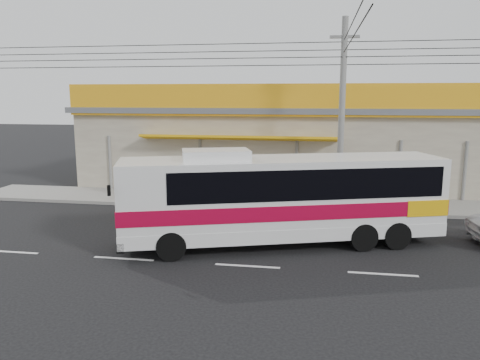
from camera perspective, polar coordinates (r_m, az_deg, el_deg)
The scene contains 8 objects.
ground at distance 16.87m, azimuth 2.18°, elevation -7.47°, with size 120.00×120.00×0.00m, color black.
sidewalk at distance 22.60m, azimuth 4.11°, elevation -2.67°, with size 30.00×3.20×0.15m, color gray.
lane_markings at distance 14.53m, azimuth 0.91°, elevation -10.46°, with size 50.00×0.12×0.01m, color silver, non-canonical shape.
storefront_building at distance 27.69m, azimuth 5.23°, elevation 4.39°, with size 22.60×9.20×5.70m.
coach_bus at distance 16.12m, azimuth 5.80°, elevation -1.70°, with size 11.14×5.59×3.38m.
motorbike_red at distance 22.79m, azimuth -12.80°, elevation -1.41°, with size 0.62×1.76×0.93m, color maroon.
motorbike_dark at distance 22.58m, azimuth -11.66°, elevation -1.19°, with size 0.54×1.90×1.14m, color black.
utility_pole at distance 21.35m, azimuth 12.57°, elevation 14.98°, with size 34.00×14.00×8.45m.
Camera 1 is at (1.99, -15.93, 5.17)m, focal length 35.00 mm.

